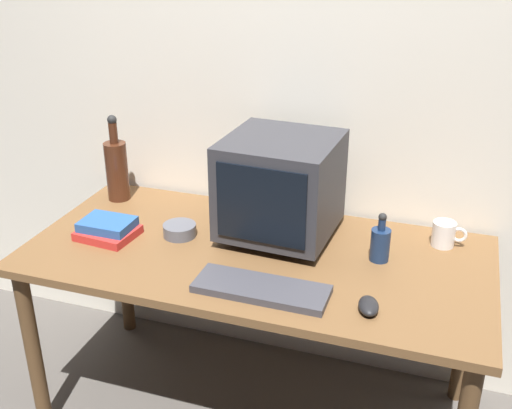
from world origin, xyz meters
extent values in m
plane|color=#56514C|center=(0.00, 0.00, 0.00)|extent=(6.00, 6.00, 0.00)
cube|color=silver|center=(0.00, 0.45, 1.25)|extent=(4.00, 0.08, 2.50)
cube|color=brown|center=(0.00, 0.00, 0.70)|extent=(1.60, 0.77, 0.03)
cylinder|color=brown|center=(-0.74, -0.33, 0.34)|extent=(0.06, 0.06, 0.68)
cylinder|color=brown|center=(-0.74, 0.33, 0.34)|extent=(0.06, 0.06, 0.68)
cylinder|color=brown|center=(0.74, 0.33, 0.34)|extent=(0.06, 0.06, 0.68)
cube|color=#333338|center=(0.04, 0.15, 0.73)|extent=(0.29, 0.26, 0.03)
cube|color=#333338|center=(0.04, 0.15, 0.91)|extent=(0.40, 0.40, 0.34)
cube|color=black|center=(0.03, -0.05, 0.91)|extent=(0.31, 0.03, 0.27)
cube|color=#3F3F47|center=(0.10, -0.24, 0.72)|extent=(0.42, 0.15, 0.02)
ellipsoid|color=black|center=(0.43, -0.24, 0.73)|extent=(0.08, 0.11, 0.04)
cylinder|color=#472314|center=(-0.68, 0.25, 0.83)|extent=(0.09, 0.09, 0.24)
cylinder|color=#472314|center=(-0.68, 0.25, 0.99)|extent=(0.03, 0.03, 0.08)
sphere|color=#262626|center=(-0.68, 0.25, 1.05)|extent=(0.04, 0.04, 0.04)
cylinder|color=navy|center=(0.41, 0.08, 0.77)|extent=(0.07, 0.07, 0.11)
cylinder|color=navy|center=(0.41, 0.08, 0.84)|extent=(0.03, 0.03, 0.04)
sphere|color=#262626|center=(0.41, 0.08, 0.87)|extent=(0.03, 0.03, 0.03)
cube|color=red|center=(-0.54, -0.06, 0.73)|extent=(0.21, 0.18, 0.03)
cube|color=#28569E|center=(-0.55, -0.06, 0.76)|extent=(0.19, 0.14, 0.03)
cylinder|color=white|center=(0.61, 0.25, 0.76)|extent=(0.08, 0.08, 0.09)
torus|color=white|center=(0.66, 0.25, 0.76)|extent=(0.06, 0.01, 0.06)
cylinder|color=#595B66|center=(-0.30, 0.02, 0.73)|extent=(0.12, 0.12, 0.04)
camera|label=1|loc=(0.61, -1.81, 1.77)|focal=43.96mm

